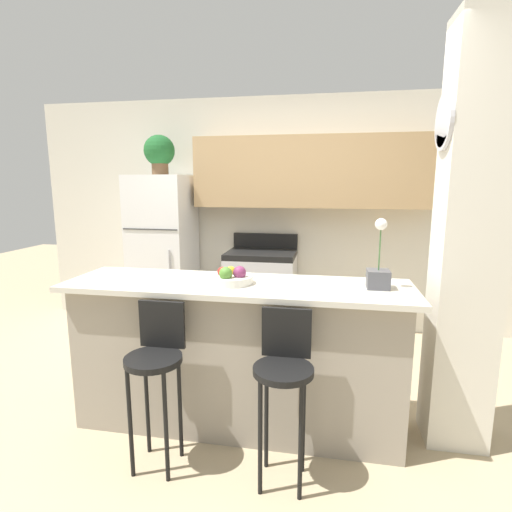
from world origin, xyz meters
name	(u,v)px	position (x,y,z in m)	size (l,w,h in m)	color
ground_plane	(238,423)	(0.00, 0.00, 0.00)	(14.00, 14.00, 0.00)	tan
wall_back	(291,198)	(0.16, 1.96, 1.47)	(5.60, 0.38, 2.55)	silver
pillar_right	(468,242)	(1.39, 0.10, 1.28)	(0.38, 0.33, 2.55)	silver
counter_bar	(237,355)	(0.00, 0.00, 0.50)	(2.23, 0.62, 1.00)	gray
refrigerator	(164,254)	(-1.22, 1.67, 0.86)	(0.62, 0.65, 1.71)	white
stove_range	(261,292)	(-0.12, 1.70, 0.46)	(0.73, 0.59, 1.07)	silver
bar_stool_left	(156,362)	(-0.36, -0.45, 0.63)	(0.32, 0.32, 0.96)	black
bar_stool_right	(284,373)	(0.36, -0.45, 0.63)	(0.32, 0.32, 0.96)	black
potted_plant_on_fridge	(159,152)	(-1.22, 1.67, 1.95)	(0.33, 0.33, 0.42)	brown
orchid_vase	(378,271)	(0.88, 0.03, 1.10)	(0.13, 0.13, 0.43)	#4C4C51
fruit_bowl	(231,277)	(-0.03, -0.02, 1.04)	(0.28, 0.28, 0.12)	silver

